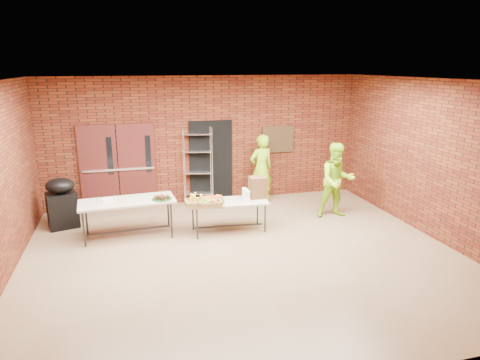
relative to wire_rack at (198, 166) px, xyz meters
name	(u,v)px	position (x,y,z in m)	size (l,w,h in m)	color
room	(243,173)	(0.27, -3.32, 0.62)	(8.08, 7.08, 3.28)	olive
double_doors	(118,167)	(-1.93, 0.12, 0.07)	(1.78, 0.12, 2.10)	#441613
dark_doorway	(211,162)	(0.37, 0.14, 0.07)	(1.10, 0.06, 2.10)	black
bronze_plaque	(278,139)	(2.17, 0.13, 0.57)	(0.85, 0.04, 0.70)	#392917
wire_rack	(198,166)	(0.00, 0.00, 0.00)	(0.72, 0.24, 1.96)	silver
table_left	(127,203)	(-1.77, -1.79, -0.26)	(1.96, 0.93, 0.78)	tan
table_right	(229,204)	(0.30, -2.04, -0.36)	(1.69, 0.82, 0.67)	tan
basket_bananas	(197,202)	(-0.40, -2.15, -0.24)	(0.46, 0.36, 0.14)	olive
basket_oranges	(213,200)	(-0.03, -2.03, -0.25)	(0.41, 0.32, 0.13)	olive
basket_apples	(210,203)	(-0.13, -2.24, -0.25)	(0.45, 0.35, 0.14)	olive
muffin_tray	(162,197)	(-1.08, -1.90, -0.15)	(0.41, 0.41, 0.10)	#124412
napkin_box	(108,200)	(-2.14, -1.77, -0.16)	(0.19, 0.13, 0.06)	white
coffee_dispenser	(258,187)	(0.97, -1.95, -0.08)	(0.35, 0.31, 0.46)	brown
cup_stack_front	(246,195)	(0.66, -2.12, -0.18)	(0.09, 0.09, 0.26)	white
cup_stack_mid	(248,196)	(0.69, -2.19, -0.19)	(0.08, 0.08, 0.24)	white
cup_stack_back	(244,194)	(0.65, -2.02, -0.18)	(0.09, 0.09, 0.26)	white
covered_grill	(62,203)	(-3.14, -0.87, -0.43)	(0.72, 0.65, 1.11)	black
volunteer_woman	(261,169)	(1.58, -0.30, -0.10)	(0.64, 0.42, 1.77)	#91CD16
volunteer_man	(337,180)	(2.93, -1.79, -0.11)	(0.85, 0.66, 1.74)	#91CD16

